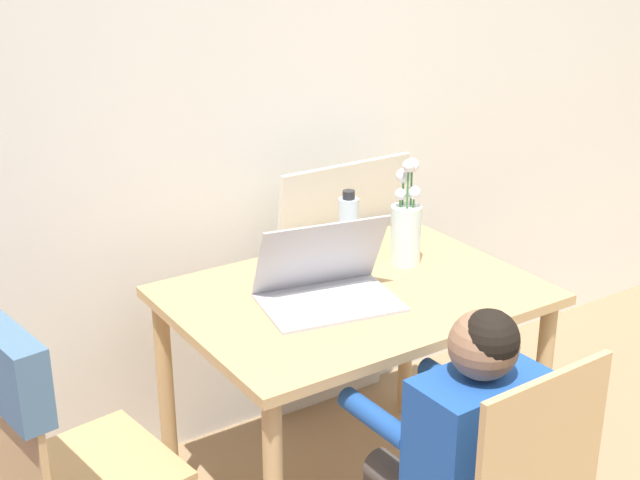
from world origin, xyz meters
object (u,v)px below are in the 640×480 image
at_px(flower_vase, 406,225).
at_px(water_bottle, 348,233).
at_px(person_seated, 460,442).
at_px(laptop, 326,283).
at_px(chair_spare, 39,426).

distance_m(flower_vase, water_bottle, 0.19).
relative_size(person_seated, laptop, 2.30).
height_order(chair_spare, flower_vase, flower_vase).
bearing_deg(person_seated, flower_vase, -120.15).
bearing_deg(water_bottle, flower_vase, -17.09).
distance_m(chair_spare, person_seated, 1.03).
distance_m(laptop, flower_vase, 0.38).
relative_size(chair_spare, water_bottle, 3.54).
xyz_separation_m(laptop, water_bottle, (0.18, 0.15, 0.06)).
height_order(chair_spare, laptop, laptop).
bearing_deg(laptop, water_bottle, 50.72).
distance_m(laptop, water_bottle, 0.25).
relative_size(flower_vase, water_bottle, 1.34).
height_order(person_seated, flower_vase, flower_vase).
relative_size(chair_spare, laptop, 2.14).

